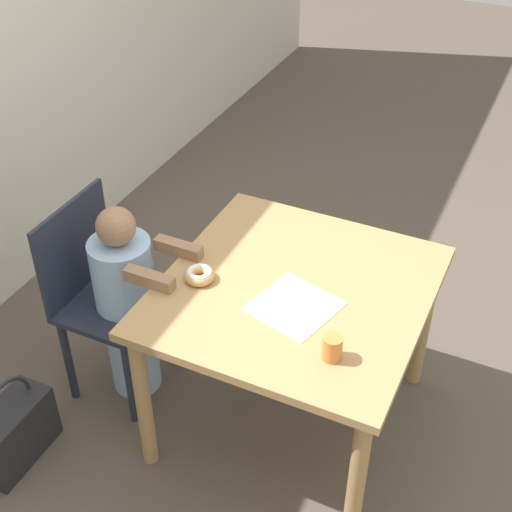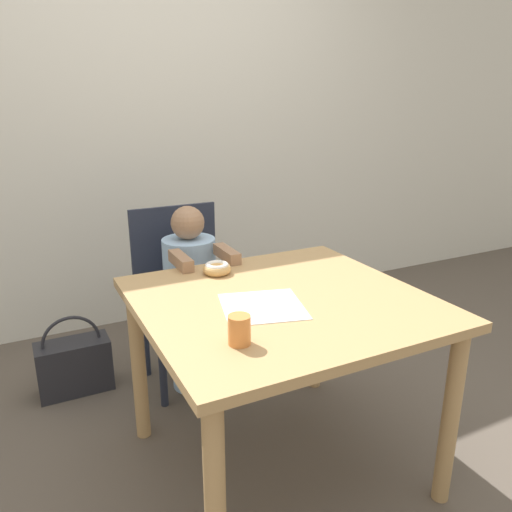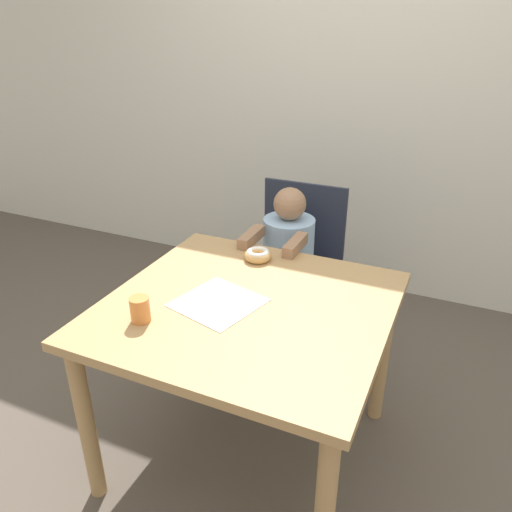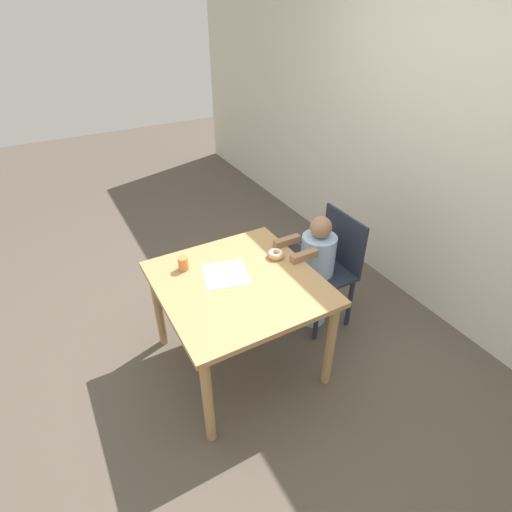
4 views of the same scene
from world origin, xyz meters
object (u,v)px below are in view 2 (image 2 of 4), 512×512
Objects in this scene: chair at (184,291)px; cup at (239,330)px; child_figure at (191,301)px; donut at (217,268)px; handbag at (74,365)px.

cup is (-0.18, -1.05, 0.28)m from chair.
child_figure is at bearing -90.00° from chair.
child_figure is at bearing 89.25° from donut.
child_figure is 2.31× the size of handbag.
chair is 0.54m from donut.
cup reaches higher than handbag.
child_figure reaches higher than chair.
chair reaches higher than cup.
cup is (0.37, -1.16, 0.62)m from handbag.
chair is 7.72× the size of donut.
handbag is at bearing 158.00° from child_figure.
child_figure is at bearing 79.40° from cup.
donut is at bearing -90.57° from chair.
donut is 0.99m from handbag.
child_figure is 0.45m from donut.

